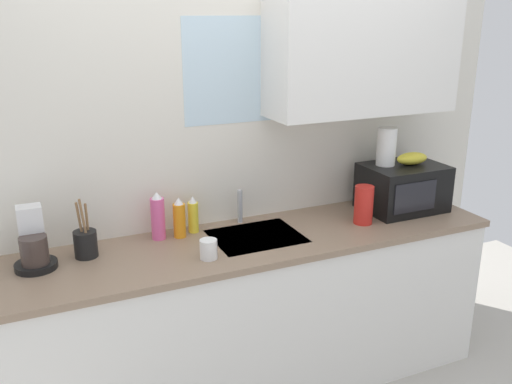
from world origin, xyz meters
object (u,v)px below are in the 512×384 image
(coffee_maker, at_px, (33,245))
(mug_white, at_px, (209,249))
(dish_soap_bottle_orange, at_px, (179,219))
(dish_soap_bottle_pink, at_px, (158,217))
(banana_bunch, at_px, (412,158))
(microwave, at_px, (403,187))
(paper_towel_roll, at_px, (386,146))
(utensil_crock, at_px, (86,243))
(dish_soap_bottle_yellow, at_px, (193,215))
(cereal_canister, at_px, (364,205))

(coffee_maker, xyz_separation_m, mug_white, (0.76, -0.25, -0.06))
(dish_soap_bottle_orange, distance_m, mug_white, 0.32)
(dish_soap_bottle_orange, distance_m, dish_soap_bottle_pink, 0.11)
(banana_bunch, bearing_deg, microwave, -178.23)
(paper_towel_roll, xyz_separation_m, dish_soap_bottle_orange, (-1.22, 0.08, -0.28))
(dish_soap_bottle_orange, relative_size, utensil_crock, 0.72)
(microwave, distance_m, dish_soap_bottle_yellow, 1.25)
(banana_bunch, relative_size, dish_soap_bottle_orange, 0.93)
(coffee_maker, distance_m, dish_soap_bottle_yellow, 0.80)
(utensil_crock, bearing_deg, dish_soap_bottle_pink, 11.55)
(microwave, relative_size, mug_white, 4.84)
(mug_white, bearing_deg, cereal_canister, 5.49)
(microwave, relative_size, dish_soap_bottle_pink, 1.82)
(coffee_maker, relative_size, dish_soap_bottle_pink, 1.11)
(banana_bunch, bearing_deg, dish_soap_bottle_orange, 174.80)
(cereal_canister, height_order, utensil_crock, utensil_crock)
(dish_soap_bottle_orange, bearing_deg, coffee_maker, -174.63)
(microwave, relative_size, banana_bunch, 2.30)
(paper_towel_roll, xyz_separation_m, cereal_canister, (-0.24, -0.15, -0.27))
(paper_towel_roll, bearing_deg, banana_bunch, -18.43)
(dish_soap_bottle_pink, distance_m, mug_white, 0.38)
(dish_soap_bottle_pink, height_order, mug_white, dish_soap_bottle_pink)
(microwave, height_order, dish_soap_bottle_yellow, microwave)
(mug_white, bearing_deg, banana_bunch, 8.15)
(mug_white, xyz_separation_m, utensil_crock, (-0.53, 0.26, 0.02))
(banana_bunch, height_order, dish_soap_bottle_pink, banana_bunch)
(cereal_canister, bearing_deg, paper_towel_roll, 32.01)
(cereal_canister, bearing_deg, utensil_crock, 173.39)
(banana_bunch, bearing_deg, cereal_canister, -165.62)
(cereal_canister, distance_m, mug_white, 0.94)
(dish_soap_bottle_yellow, height_order, dish_soap_bottle_orange, dish_soap_bottle_orange)
(dish_soap_bottle_orange, height_order, mug_white, dish_soap_bottle_orange)
(dish_soap_bottle_orange, height_order, cereal_canister, same)
(utensil_crock, bearing_deg, cereal_canister, -6.61)
(banana_bunch, height_order, mug_white, banana_bunch)
(coffee_maker, height_order, mug_white, coffee_maker)
(microwave, xyz_separation_m, dish_soap_bottle_orange, (-1.32, 0.13, -0.03))
(dish_soap_bottle_yellow, relative_size, cereal_canister, 0.93)
(microwave, relative_size, paper_towel_roll, 2.09)
(utensil_crock, bearing_deg, paper_towel_roll, -0.66)
(dish_soap_bottle_yellow, bearing_deg, paper_towel_roll, -5.63)
(banana_bunch, bearing_deg, utensil_crock, 177.85)
(dish_soap_bottle_orange, xyz_separation_m, mug_white, (0.05, -0.32, -0.05))
(banana_bunch, xyz_separation_m, dish_soap_bottle_yellow, (-1.29, 0.16, -0.21))
(microwave, height_order, dish_soap_bottle_pink, microwave)
(dish_soap_bottle_pink, bearing_deg, banana_bunch, -5.64)
(paper_towel_roll, height_order, cereal_canister, paper_towel_roll)
(cereal_canister, bearing_deg, coffee_maker, 174.66)
(paper_towel_roll, distance_m, dish_soap_bottle_yellow, 1.18)
(dish_soap_bottle_yellow, xyz_separation_m, mug_white, (-0.04, -0.35, -0.05))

